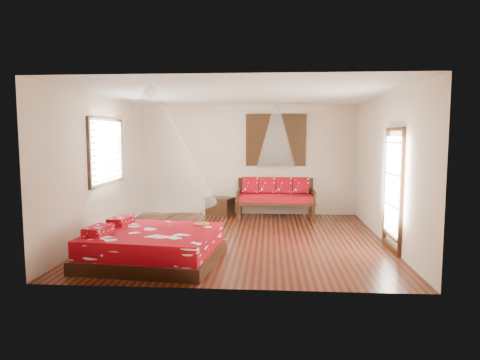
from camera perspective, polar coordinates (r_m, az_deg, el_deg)
name	(u,v)px	position (r m, az deg, el deg)	size (l,w,h in m)	color
room	(241,168)	(8.23, 0.09, 1.64)	(5.54, 5.54, 2.84)	black
bed	(153,246)	(7.08, -11.57, -8.65)	(2.20, 2.03, 0.63)	black
daybed	(276,196)	(10.68, 4.76, -2.11)	(1.90, 0.85, 0.97)	black
storage_chest	(220,206)	(10.86, -2.69, -3.51)	(0.79, 0.69, 0.46)	black
shutter_panel	(276,140)	(10.91, 4.80, 5.32)	(1.52, 0.06, 1.32)	black
window_left	(107,151)	(9.01, -17.31, 3.66)	(0.10, 1.74, 1.34)	black
glazed_door	(393,190)	(7.95, 19.72, -1.27)	(0.08, 1.02, 2.16)	black
wine_tray	(201,222)	(7.35, -5.16, -5.55)	(0.27, 0.27, 0.21)	brown
mosquito_net_main	(152,146)	(6.85, -11.71, 4.40)	(2.04, 2.04, 1.80)	white
mosquito_net_daybed	(276,136)	(10.44, 4.84, 5.84)	(0.94, 0.94, 1.50)	white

